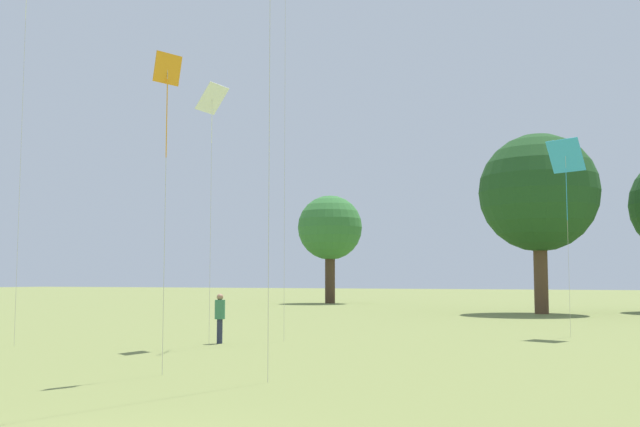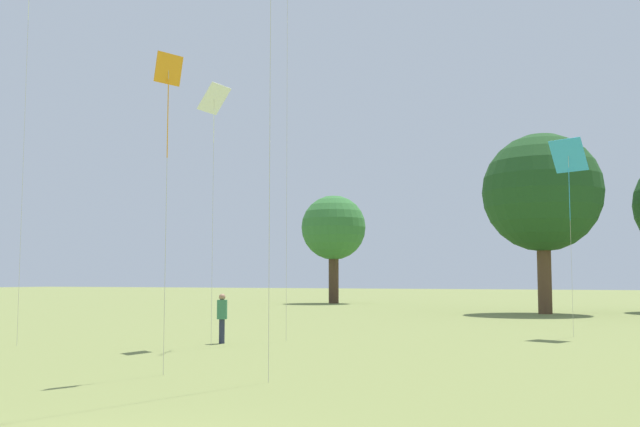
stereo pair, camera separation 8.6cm
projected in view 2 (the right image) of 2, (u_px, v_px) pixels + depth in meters
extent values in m
cylinder|color=#282D42|center=(222.00, 331.00, 25.46)|extent=(0.24, 0.24, 0.83)
cylinder|color=#387A51|center=(222.00, 309.00, 25.53)|extent=(0.44, 0.44, 0.65)
sphere|color=#A37556|center=(222.00, 297.00, 25.57)|extent=(0.22, 0.22, 0.22)
cylinder|color=#BCB7A8|center=(287.00, 133.00, 27.05)|extent=(0.01, 0.01, 14.93)
cube|color=#339EDB|center=(568.00, 155.00, 28.88)|extent=(1.49, 1.10, 1.21)
cylinder|color=#339EDB|center=(569.00, 194.00, 28.75)|extent=(0.02, 0.02, 2.04)
cylinder|color=#BCB7A8|center=(571.00, 245.00, 28.58)|extent=(0.01, 0.01, 6.94)
cube|color=orange|center=(169.00, 69.00, 17.73)|extent=(0.39, 0.74, 0.71)
cylinder|color=orange|center=(168.00, 118.00, 17.63)|extent=(0.02, 0.02, 1.88)
cylinder|color=#BCB7A8|center=(166.00, 219.00, 17.42)|extent=(0.01, 0.01, 7.16)
cube|color=white|center=(214.00, 99.00, 25.24)|extent=(0.73, 1.11, 0.87)
cylinder|color=white|center=(214.00, 126.00, 25.16)|extent=(0.02, 0.02, 1.14)
cylinder|color=#BCB7A8|center=(213.00, 220.00, 24.88)|extent=(0.01, 0.01, 8.26)
cylinder|color=white|center=(29.00, 1.00, 25.62)|extent=(0.02, 0.02, 1.30)
cylinder|color=#BCB7A8|center=(23.00, 154.00, 25.16)|extent=(0.01, 0.01, 12.73)
cylinder|color=#473323|center=(334.00, 274.00, 67.07)|extent=(0.89, 0.89, 5.20)
sphere|color=#337033|center=(334.00, 228.00, 67.43)|extent=(5.80, 5.80, 5.80)
cylinder|color=brown|center=(544.00, 269.00, 47.06)|extent=(0.86, 0.86, 5.60)
sphere|color=#1E471E|center=(542.00, 192.00, 47.49)|extent=(7.53, 7.53, 7.53)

